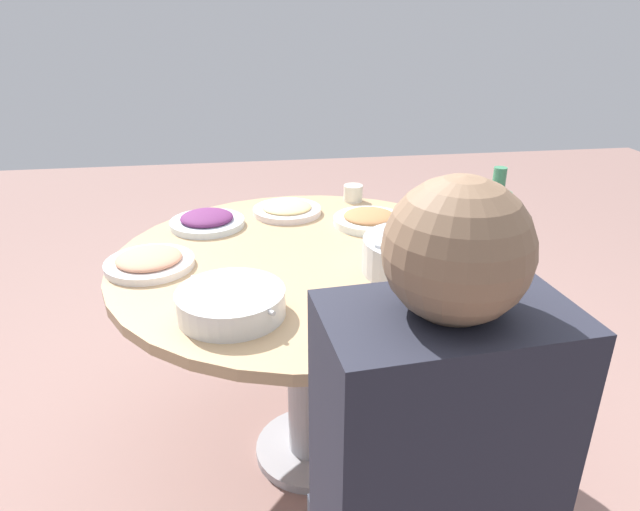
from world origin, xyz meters
name	(u,v)px	position (x,y,z in m)	size (l,w,h in m)	color
ground	(312,451)	(0.00, 0.00, 0.00)	(8.00, 8.00, 0.00)	#896760
round_dining_table	(311,305)	(0.00, 0.00, 0.57)	(1.15, 1.15, 0.73)	#99999E
rice_bowl	(416,255)	(0.27, -0.14, 0.78)	(0.29, 0.29, 0.10)	#B2B5BA
soup_bowl	(231,303)	(-0.23, -0.31, 0.76)	(0.25, 0.25, 0.06)	silver
dish_tofu_braise	(369,219)	(0.23, 0.23, 0.75)	(0.24, 0.24, 0.05)	white
dish_noodles	(287,209)	(-0.03, 0.37, 0.75)	(0.24, 0.24, 0.04)	silver
dish_eggplant	(207,220)	(-0.31, 0.29, 0.75)	(0.24, 0.24, 0.05)	silver
dish_shrimp	(149,261)	(-0.45, -0.01, 0.75)	(0.24, 0.24, 0.04)	white
green_bottle	(494,223)	(0.51, -0.09, 0.84)	(0.08, 0.08, 0.27)	#397B54
tea_cup_near	(353,193)	(0.22, 0.48, 0.76)	(0.07, 0.07, 0.06)	silver
tea_cup_far	(401,337)	(0.12, -0.50, 0.76)	(0.06, 0.06, 0.05)	#BD543A
tea_cup_side	(337,333)	(-0.01, -0.47, 0.76)	(0.07, 0.07, 0.05)	#2F5B92
diner_left	(434,464)	(0.07, -0.87, 0.77)	(0.35, 0.36, 0.76)	#2D333D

